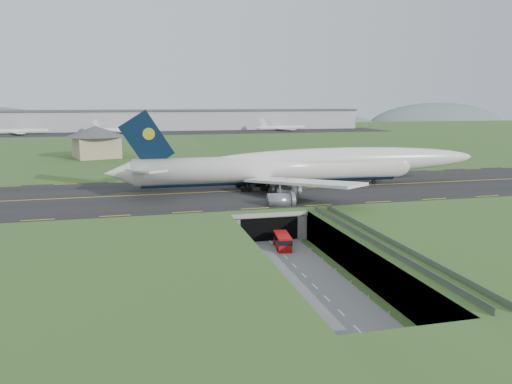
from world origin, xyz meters
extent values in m
plane|color=#315923|center=(0.00, 0.00, 0.00)|extent=(900.00, 900.00, 0.00)
cube|color=gray|center=(0.00, 0.00, 3.00)|extent=(800.00, 800.00, 6.00)
cube|color=slate|center=(0.00, -7.50, 0.10)|extent=(12.00, 75.00, 0.20)
cube|color=black|center=(0.00, 33.00, 6.09)|extent=(800.00, 44.00, 0.18)
cube|color=gray|center=(0.00, 19.00, 5.50)|extent=(16.00, 22.00, 1.00)
cube|color=gray|center=(-7.00, 19.00, 3.00)|extent=(2.00, 22.00, 6.00)
cube|color=gray|center=(7.00, 19.00, 3.00)|extent=(2.00, 22.00, 6.00)
cube|color=black|center=(0.00, 14.00, 2.50)|extent=(12.00, 12.00, 5.00)
cube|color=#A8A8A3|center=(0.00, 7.95, 5.60)|extent=(17.00, 0.50, 0.80)
cube|color=#A8A8A3|center=(11.00, -18.50, 5.80)|extent=(3.00, 53.00, 0.50)
cube|color=gray|center=(9.60, -18.50, 6.55)|extent=(0.06, 53.00, 1.00)
cube|color=gray|center=(12.40, -18.50, 6.55)|extent=(0.06, 53.00, 1.00)
cylinder|color=#A8A8A3|center=(11.00, -40.00, 2.80)|extent=(0.90, 0.90, 5.60)
cylinder|color=#A8A8A3|center=(11.00, -28.00, 2.80)|extent=(0.90, 0.90, 5.60)
cylinder|color=#A8A8A3|center=(11.00, -16.00, 2.80)|extent=(0.90, 0.90, 5.60)
cylinder|color=#A8A8A3|center=(11.00, -4.00, 2.80)|extent=(0.90, 0.90, 5.60)
cylinder|color=silver|center=(8.35, 34.35, 11.29)|extent=(69.53, 7.60, 6.53)
sphere|color=silver|center=(43.07, 33.82, 11.29)|extent=(6.50, 6.50, 6.40)
cone|color=silver|center=(-29.42, 34.93, 11.29)|extent=(7.24, 6.32, 6.21)
ellipsoid|color=silver|center=(27.10, 34.06, 12.76)|extent=(76.82, 7.19, 6.86)
ellipsoid|color=black|center=(42.05, 33.83, 12.10)|extent=(4.62, 2.93, 2.29)
cylinder|color=black|center=(8.35, 34.35, 8.74)|extent=(66.00, 3.76, 2.74)
cube|color=silver|center=(10.65, 50.66, 10.26)|extent=(21.84, 29.93, 2.75)
cube|color=silver|center=(-23.18, 42.50, 12.82)|extent=(9.45, 12.06, 1.05)
cube|color=silver|center=(10.14, 17.99, 10.26)|extent=(21.14, 30.21, 2.75)
cube|color=silver|center=(-23.41, 27.18, 12.82)|extent=(9.21, 12.10, 1.05)
cube|color=black|center=(-22.79, 34.83, 18.94)|extent=(13.00, 0.81, 14.45)
cylinder|color=yellow|center=(-22.27, 34.82, 20.48)|extent=(2.87, 0.76, 2.86)
cylinder|color=slate|center=(9.24, 44.04, 7.10)|extent=(5.36, 3.45, 3.37)
cylinder|color=slate|center=(4.58, 54.83, 7.10)|extent=(5.36, 3.45, 3.37)
cylinder|color=slate|center=(8.95, 24.64, 7.10)|extent=(5.36, 3.45, 3.37)
cylinder|color=slate|center=(3.96, 14.00, 7.10)|extent=(5.36, 3.45, 3.37)
cylinder|color=black|center=(36.12, 33.93, 6.74)|extent=(1.13, 0.53, 1.12)
cube|color=black|center=(3.76, 34.42, 6.89)|extent=(6.24, 7.24, 1.43)
cube|color=#B50C0C|center=(1.08, 2.49, 1.58)|extent=(3.42, 7.16, 2.76)
cube|color=black|center=(1.08, 2.49, 2.13)|extent=(3.49, 7.26, 0.92)
cube|color=black|center=(1.08, 2.49, 0.43)|extent=(3.18, 6.68, 0.46)
cylinder|color=black|center=(-0.40, 0.36, 0.51)|extent=(0.42, 0.86, 0.83)
cylinder|color=black|center=(0.19, 4.91, 0.51)|extent=(0.42, 0.86, 0.83)
cylinder|color=black|center=(1.97, 0.06, 0.51)|extent=(0.42, 0.86, 0.83)
cylinder|color=black|center=(2.56, 4.61, 0.51)|extent=(0.42, 0.86, 0.83)
cube|color=tan|center=(-39.79, 118.52, 10.19)|extent=(19.48, 19.48, 8.38)
cone|color=#4C4C51|center=(-39.79, 118.52, 16.47)|extent=(28.57, 28.57, 4.19)
cube|color=#B2B2B2|center=(0.00, 300.00, 13.50)|extent=(300.00, 22.00, 15.00)
cube|color=#4C4C51|center=(0.00, 300.00, 21.00)|extent=(302.00, 24.00, 1.20)
cube|color=black|center=(0.00, 270.00, 6.14)|extent=(320.00, 50.00, 0.08)
cylinder|color=silver|center=(-98.85, 275.00, 8.18)|extent=(34.00, 3.20, 3.20)
cylinder|color=silver|center=(-35.29, 275.00, 8.18)|extent=(34.00, 3.20, 3.20)
cylinder|color=silver|center=(83.25, 275.00, 8.18)|extent=(34.00, 3.20, 3.20)
ellipsoid|color=#51615F|center=(120.00, 430.00, -4.00)|extent=(260.00, 91.00, 44.00)
ellipsoid|color=#51615F|center=(320.00, 430.00, -4.00)|extent=(180.00, 63.00, 60.00)
camera|label=1|loc=(-26.22, -86.11, 28.17)|focal=35.00mm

